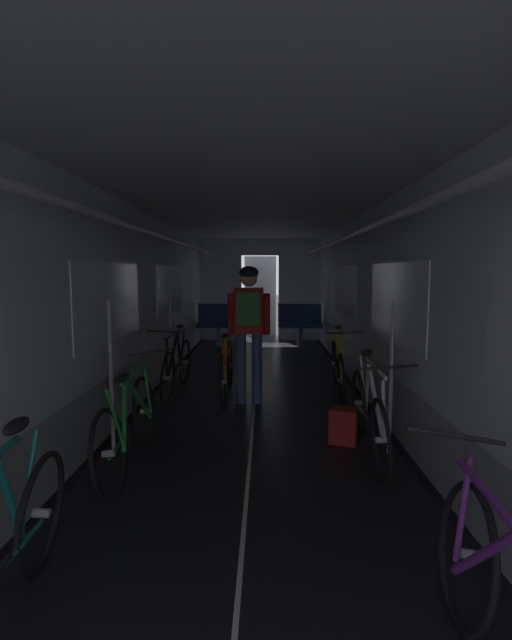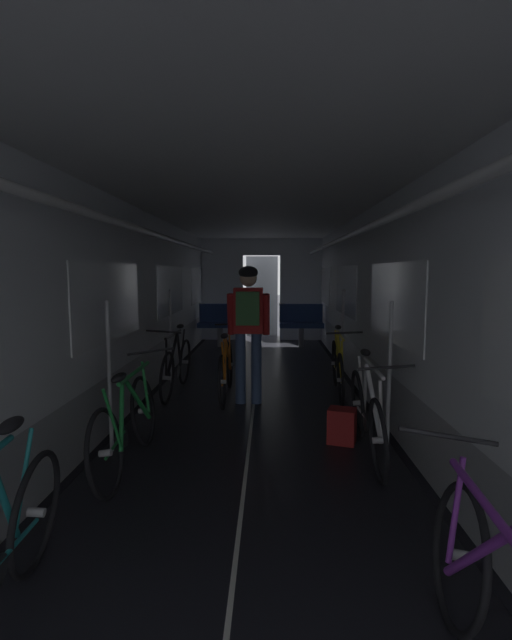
{
  "view_description": "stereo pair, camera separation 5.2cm",
  "coord_description": "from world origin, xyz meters",
  "px_view_note": "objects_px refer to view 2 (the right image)",
  "views": [
    {
      "loc": [
        0.14,
        -1.91,
        1.66
      ],
      "look_at": [
        0.0,
        4.56,
        0.97
      ],
      "focal_mm": 25.36,
      "sensor_mm": 36.0,
      "label": 1
    },
    {
      "loc": [
        0.19,
        -1.91,
        1.66
      ],
      "look_at": [
        0.0,
        4.56,
        0.97
      ],
      "focal_mm": 25.36,
      "sensor_mm": 36.0,
      "label": 2
    }
  ],
  "objects_px": {
    "bicycle_orange_in_aisle": "(226,369)",
    "bicycle_green": "(127,424)",
    "bench_seat_far_left": "(220,321)",
    "person_cyclist_aisle": "(248,319)",
    "backpack_on_floor": "(342,426)",
    "bicycle_black": "(177,366)",
    "bicycle_purple": "(505,633)",
    "bench_seat_far_right": "(301,321)",
    "bicycle_white": "(367,414)",
    "bicycle_yellow": "(338,367)"
  },
  "relations": [
    {
      "from": "bicycle_black",
      "to": "bicycle_purple",
      "type": "xyz_separation_m",
      "value": [
        2.11,
        -4.52,
        -0.0
      ]
    },
    {
      "from": "backpack_on_floor",
      "to": "bicycle_orange_in_aisle",
      "type": "bearing_deg",
      "value": 129.32
    },
    {
      "from": "bicycle_yellow",
      "to": "backpack_on_floor",
      "type": "xyz_separation_m",
      "value": [
        -0.21,
        -1.72,
        -0.21
      ]
    },
    {
      "from": "bicycle_yellow",
      "to": "backpack_on_floor",
      "type": "relative_size",
      "value": 4.97
    },
    {
      "from": "bicycle_purple",
      "to": "bicycle_orange_in_aisle",
      "type": "xyz_separation_m",
      "value": [
        -1.41,
        4.32,
        0.0
      ]
    },
    {
      "from": "bench_seat_far_left",
      "to": "bicycle_black",
      "type": "height_order",
      "value": "bench_seat_far_left"
    },
    {
      "from": "bicycle_purple",
      "to": "person_cyclist_aisle",
      "type": "height_order",
      "value": "person_cyclist_aisle"
    },
    {
      "from": "bicycle_yellow",
      "to": "bicycle_orange_in_aisle",
      "type": "xyz_separation_m",
      "value": [
        -1.49,
        -0.16,
        0.0
      ]
    },
    {
      "from": "bicycle_black",
      "to": "bicycle_purple",
      "type": "height_order",
      "value": "bicycle_purple"
    },
    {
      "from": "person_cyclist_aisle",
      "to": "backpack_on_floor",
      "type": "xyz_separation_m",
      "value": [
        0.97,
        -1.29,
        -0.9
      ]
    },
    {
      "from": "bench_seat_far_right",
      "to": "bicycle_white",
      "type": "relative_size",
      "value": 0.58
    },
    {
      "from": "bicycle_orange_in_aisle",
      "to": "person_cyclist_aisle",
      "type": "bearing_deg",
      "value": -40.84
    },
    {
      "from": "bicycle_black",
      "to": "bicycle_orange_in_aisle",
      "type": "height_order",
      "value": "bicycle_black"
    },
    {
      "from": "person_cyclist_aisle",
      "to": "bench_seat_far_right",
      "type": "bearing_deg",
      "value": 77.68
    },
    {
      "from": "bicycle_green",
      "to": "bicycle_black",
      "type": "bearing_deg",
      "value": 91.61
    },
    {
      "from": "bicycle_purple",
      "to": "bench_seat_far_left",
      "type": "bearing_deg",
      "value": 102.87
    },
    {
      "from": "bench_seat_far_left",
      "to": "bench_seat_far_right",
      "type": "bearing_deg",
      "value": 0.0
    },
    {
      "from": "bench_seat_far_left",
      "to": "bicycle_yellow",
      "type": "height_order",
      "value": "bench_seat_far_left"
    },
    {
      "from": "bench_seat_far_left",
      "to": "bicycle_purple",
      "type": "xyz_separation_m",
      "value": [
        1.94,
        -8.48,
        -0.19
      ]
    },
    {
      "from": "bicycle_yellow",
      "to": "bicycle_purple",
      "type": "relative_size",
      "value": 1.0
    },
    {
      "from": "bench_seat_far_right",
      "to": "bicycle_yellow",
      "type": "bearing_deg",
      "value": -86.92
    },
    {
      "from": "bicycle_purple",
      "to": "bicycle_orange_in_aisle",
      "type": "height_order",
      "value": "bicycle_purple"
    },
    {
      "from": "bicycle_white",
      "to": "bicycle_orange_in_aisle",
      "type": "relative_size",
      "value": 1.0
    },
    {
      "from": "bicycle_white",
      "to": "bicycle_yellow",
      "type": "xyz_separation_m",
      "value": [
        0.03,
        2.0,
        0.0
      ]
    },
    {
      "from": "bicycle_white",
      "to": "bicycle_green",
      "type": "bearing_deg",
      "value": -171.11
    },
    {
      "from": "bicycle_white",
      "to": "backpack_on_floor",
      "type": "relative_size",
      "value": 4.98
    },
    {
      "from": "person_cyclist_aisle",
      "to": "bicycle_black",
      "type": "bearing_deg",
      "value": 155.14
    },
    {
      "from": "bench_seat_far_right",
      "to": "bicycle_black",
      "type": "xyz_separation_m",
      "value": [
        -1.97,
        -3.96,
        -0.18
      ]
    },
    {
      "from": "bicycle_yellow",
      "to": "person_cyclist_aisle",
      "type": "relative_size",
      "value": 0.98
    },
    {
      "from": "bench_seat_far_right",
      "to": "bicycle_orange_in_aisle",
      "type": "bearing_deg",
      "value": -107.03
    },
    {
      "from": "bench_seat_far_right",
      "to": "bicycle_green",
      "type": "height_order",
      "value": "bicycle_green"
    },
    {
      "from": "bench_seat_far_left",
      "to": "bicycle_green",
      "type": "xyz_separation_m",
      "value": [
        -0.1,
        -6.32,
        -0.19
      ]
    },
    {
      "from": "bicycle_yellow",
      "to": "bicycle_purple",
      "type": "xyz_separation_m",
      "value": [
        -0.08,
        -4.48,
        -0.0
      ]
    },
    {
      "from": "bicycle_black",
      "to": "person_cyclist_aisle",
      "type": "bearing_deg",
      "value": -24.86
    },
    {
      "from": "bicycle_white",
      "to": "bicycle_yellow",
      "type": "height_order",
      "value": "bicycle_white"
    },
    {
      "from": "bench_seat_far_right",
      "to": "bicycle_black",
      "type": "bearing_deg",
      "value": -116.48
    },
    {
      "from": "bicycle_white",
      "to": "bicycle_orange_in_aisle",
      "type": "height_order",
      "value": "bicycle_white"
    },
    {
      "from": "bench_seat_far_left",
      "to": "bicycle_black",
      "type": "distance_m",
      "value": 3.96
    },
    {
      "from": "bicycle_yellow",
      "to": "bench_seat_far_right",
      "type": "bearing_deg",
      "value": 93.08
    },
    {
      "from": "bicycle_black",
      "to": "bicycle_green",
      "type": "bearing_deg",
      "value": -88.39
    },
    {
      "from": "bicycle_orange_in_aisle",
      "to": "bicycle_green",
      "type": "bearing_deg",
      "value": -106.25
    },
    {
      "from": "bicycle_purple",
      "to": "bench_seat_far_right",
      "type": "bearing_deg",
      "value": 90.93
    },
    {
      "from": "bicycle_green",
      "to": "backpack_on_floor",
      "type": "height_order",
      "value": "bicycle_green"
    },
    {
      "from": "bench_seat_far_left",
      "to": "person_cyclist_aisle",
      "type": "xyz_separation_m",
      "value": [
        0.83,
        -4.42,
        0.5
      ]
    },
    {
      "from": "bicycle_white",
      "to": "person_cyclist_aisle",
      "type": "xyz_separation_m",
      "value": [
        -1.15,
        1.57,
        0.69
      ]
    },
    {
      "from": "bench_seat_far_right",
      "to": "bicycle_purple",
      "type": "distance_m",
      "value": 8.48
    },
    {
      "from": "bench_seat_far_right",
      "to": "backpack_on_floor",
      "type": "xyz_separation_m",
      "value": [
        0.0,
        -5.71,
        -0.4
      ]
    },
    {
      "from": "bicycle_black",
      "to": "bicycle_orange_in_aisle",
      "type": "distance_m",
      "value": 0.73
    },
    {
      "from": "bicycle_orange_in_aisle",
      "to": "bicycle_white",
      "type": "bearing_deg",
      "value": -51.64
    },
    {
      "from": "bicycle_green",
      "to": "bicycle_purple",
      "type": "bearing_deg",
      "value": -46.61
    }
  ]
}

